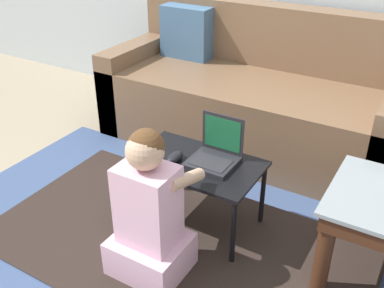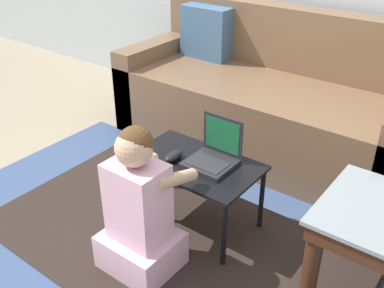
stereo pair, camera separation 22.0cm
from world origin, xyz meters
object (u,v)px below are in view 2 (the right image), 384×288
object	(u,v)px
computer_mouse	(174,156)
laptop	(213,156)
couch	(267,102)
laptop_desk	(195,169)
person_seated	(139,212)

from	to	relation	value
computer_mouse	laptop	bearing A→B (deg)	27.93
couch	laptop_desk	size ratio (longest dim) A/B	3.09
couch	laptop	size ratio (longest dim) A/B	8.80
couch	laptop	xyz separation A→B (m)	(0.21, -0.92, 0.10)
couch	laptop_desk	distance (m)	0.97
laptop_desk	person_seated	distance (m)	0.39
laptop_desk	laptop	distance (m)	0.12
laptop	computer_mouse	bearing A→B (deg)	-152.07
person_seated	laptop	bearing A→B (deg)	79.43
couch	laptop_desk	bearing A→B (deg)	-82.36
laptop	person_seated	bearing A→B (deg)	-100.57
couch	person_seated	size ratio (longest dim) A/B	2.73
laptop	person_seated	world-z (taller)	person_seated
laptop	computer_mouse	xyz separation A→B (m)	(-0.17, -0.09, -0.02)
person_seated	laptop_desk	bearing A→B (deg)	89.30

